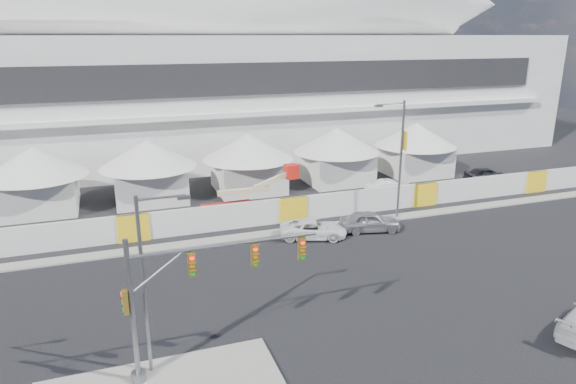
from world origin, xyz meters
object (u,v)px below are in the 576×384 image
object	(u,v)px
streetlight_median	(148,274)
lot_car_b	(486,174)
lot_car_a	(391,189)
sedan_silver	(370,221)
pickup_curb	(313,229)
streetlight_curb	(399,152)
boom_lift	(237,206)
traffic_mast	(180,297)

from	to	relation	value
streetlight_median	lot_car_b	bearing A→B (deg)	30.64
lot_car_a	lot_car_b	bearing A→B (deg)	-72.10
lot_car_a	lot_car_b	world-z (taller)	lot_car_a
lot_car_a	streetlight_median	distance (m)	29.71
sedan_silver	pickup_curb	size ratio (longest dim) A/B	0.94
sedan_silver	streetlight_curb	distance (m)	5.97
sedan_silver	streetlight_curb	xyz separation A→B (m)	(3.25, 1.85, 4.66)
boom_lift	sedan_silver	bearing A→B (deg)	-35.57
sedan_silver	streetlight_median	world-z (taller)	streetlight_median
sedan_silver	boom_lift	xyz separation A→B (m)	(-8.65, 5.92, 0.31)
pickup_curb	boom_lift	distance (m)	7.12
traffic_mast	streetlight_median	xyz separation A→B (m)	(-1.15, 0.56, 0.97)
sedan_silver	streetlight_curb	bearing A→B (deg)	-47.65
lot_car_b	streetlight_curb	bearing A→B (deg)	121.69
streetlight_median	pickup_curb	bearing A→B (deg)	44.54
sedan_silver	boom_lift	world-z (taller)	boom_lift
pickup_curb	boom_lift	world-z (taller)	boom_lift
sedan_silver	boom_lift	bearing A→B (deg)	68.30
traffic_mast	streetlight_curb	size ratio (longest dim) A/B	0.88
lot_car_a	lot_car_b	size ratio (longest dim) A/B	1.09
streetlight_curb	lot_car_b	bearing A→B (deg)	24.60
boom_lift	streetlight_median	bearing A→B (deg)	-115.58
lot_car_a	lot_car_b	xyz separation A→B (m)	(11.55, 1.38, -0.04)
pickup_curb	traffic_mast	bearing A→B (deg)	157.99
sedan_silver	streetlight_curb	world-z (taller)	streetlight_curb
lot_car_b	boom_lift	bearing A→B (deg)	102.39
lot_car_a	traffic_mast	xyz separation A→B (m)	(-21.47, -19.41, 2.97)
sedan_silver	lot_car_a	xyz separation A→B (m)	(5.88, 6.96, -0.01)
pickup_curb	traffic_mast	world-z (taller)	traffic_mast
pickup_curb	streetlight_curb	size ratio (longest dim) A/B	0.52
pickup_curb	sedan_silver	bearing A→B (deg)	-73.03
streetlight_curb	streetlight_median	bearing A→B (deg)	-145.48
lot_car_a	streetlight_curb	bearing A→B (deg)	163.84
boom_lift	pickup_curb	bearing A→B (deg)	-55.01
lot_car_a	streetlight_curb	size ratio (longest dim) A/B	0.49
sedan_silver	lot_car_b	bearing A→B (deg)	-51.73
sedan_silver	streetlight_median	bearing A→B (deg)	138.10
streetlight_median	boom_lift	world-z (taller)	streetlight_median
traffic_mast	streetlight_median	size ratio (longest dim) A/B	1.04
sedan_silver	streetlight_median	distance (m)	20.90
streetlight_median	streetlight_curb	bearing A→B (deg)	34.52
traffic_mast	streetlight_curb	world-z (taller)	streetlight_curb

